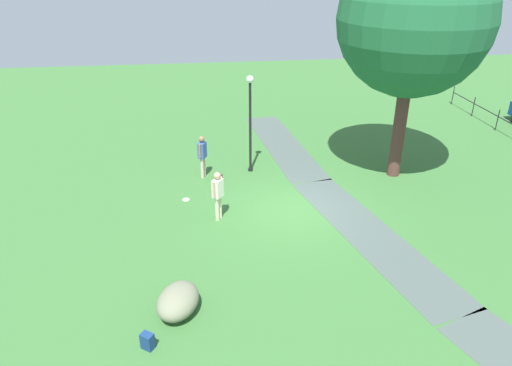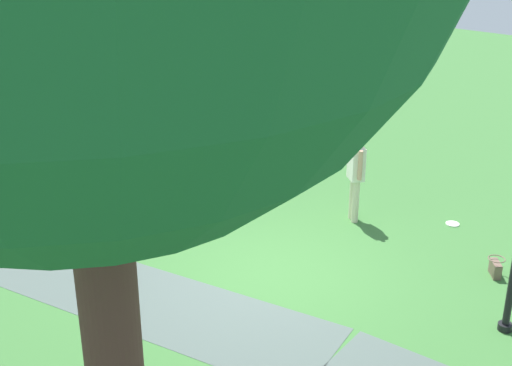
{
  "view_description": "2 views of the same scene",
  "coord_description": "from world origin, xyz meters",
  "px_view_note": "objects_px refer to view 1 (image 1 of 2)",
  "views": [
    {
      "loc": [
        13.82,
        -3.1,
        8.06
      ],
      "look_at": [
        0.47,
        -1.4,
        1.36
      ],
      "focal_mm": 32.99,
      "sensor_mm": 36.0,
      "label": 1
    },
    {
      "loc": [
        -6.34,
        7.01,
        5.43
      ],
      "look_at": [
        1.19,
        -0.95,
        0.98
      ],
      "focal_mm": 47.56,
      "sensor_mm": 36.0,
      "label": 2
    }
  ],
  "objects_px": {
    "woman_with_handbag": "(202,154)",
    "backpack_by_boulder": "(148,341)",
    "frisbee_on_grass": "(186,200)",
    "large_shade_tree": "(415,20)",
    "lamp_post": "(250,115)",
    "handbag_on_grass": "(219,177)",
    "man_near_boulder": "(218,192)",
    "lawn_boulder": "(178,301)"
  },
  "relations": [
    {
      "from": "man_near_boulder",
      "to": "large_shade_tree",
      "type": "bearing_deg",
      "value": 109.99
    },
    {
      "from": "large_shade_tree",
      "to": "frisbee_on_grass",
      "type": "bearing_deg",
      "value": -82.23
    },
    {
      "from": "large_shade_tree",
      "to": "man_near_boulder",
      "type": "xyz_separation_m",
      "value": [
        2.58,
        -7.09,
        -4.89
      ]
    },
    {
      "from": "frisbee_on_grass",
      "to": "large_shade_tree",
      "type": "bearing_deg",
      "value": 97.77
    },
    {
      "from": "lawn_boulder",
      "to": "man_near_boulder",
      "type": "distance_m",
      "value": 4.6
    },
    {
      "from": "lamp_post",
      "to": "handbag_on_grass",
      "type": "relative_size",
      "value": 10.11
    },
    {
      "from": "lawn_boulder",
      "to": "frisbee_on_grass",
      "type": "bearing_deg",
      "value": 178.71
    },
    {
      "from": "man_near_boulder",
      "to": "handbag_on_grass",
      "type": "relative_size",
      "value": 4.44
    },
    {
      "from": "frisbee_on_grass",
      "to": "lawn_boulder",
      "type": "bearing_deg",
      "value": -1.29
    },
    {
      "from": "large_shade_tree",
      "to": "backpack_by_boulder",
      "type": "distance_m",
      "value": 13.33
    },
    {
      "from": "large_shade_tree",
      "to": "man_near_boulder",
      "type": "relative_size",
      "value": 5.05
    },
    {
      "from": "handbag_on_grass",
      "to": "man_near_boulder",
      "type": "bearing_deg",
      "value": -3.12
    },
    {
      "from": "woman_with_handbag",
      "to": "backpack_by_boulder",
      "type": "bearing_deg",
      "value": -9.5
    },
    {
      "from": "backpack_by_boulder",
      "to": "lamp_post",
      "type": "bearing_deg",
      "value": 159.68
    },
    {
      "from": "woman_with_handbag",
      "to": "man_near_boulder",
      "type": "bearing_deg",
      "value": 7.28
    },
    {
      "from": "lamp_post",
      "to": "backpack_by_boulder",
      "type": "distance_m",
      "value": 9.97
    },
    {
      "from": "large_shade_tree",
      "to": "handbag_on_grass",
      "type": "xyz_separation_m",
      "value": [
        -0.29,
        -6.93,
        -5.74
      ]
    },
    {
      "from": "large_shade_tree",
      "to": "backpack_by_boulder",
      "type": "bearing_deg",
      "value": -48.11
    },
    {
      "from": "woman_with_handbag",
      "to": "frisbee_on_grass",
      "type": "height_order",
      "value": "woman_with_handbag"
    },
    {
      "from": "man_near_boulder",
      "to": "handbag_on_grass",
      "type": "xyz_separation_m",
      "value": [
        -2.87,
        0.16,
        -0.85
      ]
    },
    {
      "from": "backpack_by_boulder",
      "to": "frisbee_on_grass",
      "type": "distance_m",
      "value": 6.98
    },
    {
      "from": "man_near_boulder",
      "to": "handbag_on_grass",
      "type": "bearing_deg",
      "value": 176.88
    },
    {
      "from": "lawn_boulder",
      "to": "backpack_by_boulder",
      "type": "relative_size",
      "value": 4.03
    },
    {
      "from": "lamp_post",
      "to": "handbag_on_grass",
      "type": "height_order",
      "value": "lamp_post"
    },
    {
      "from": "handbag_on_grass",
      "to": "frisbee_on_grass",
      "type": "relative_size",
      "value": 1.55
    },
    {
      "from": "large_shade_tree",
      "to": "handbag_on_grass",
      "type": "bearing_deg",
      "value": -92.43
    },
    {
      "from": "frisbee_on_grass",
      "to": "lamp_post",
      "type": "bearing_deg",
      "value": 130.22
    },
    {
      "from": "man_near_boulder",
      "to": "backpack_by_boulder",
      "type": "bearing_deg",
      "value": -19.06
    },
    {
      "from": "man_near_boulder",
      "to": "backpack_by_boulder",
      "type": "distance_m",
      "value": 5.85
    },
    {
      "from": "handbag_on_grass",
      "to": "lamp_post",
      "type": "bearing_deg",
      "value": 120.33
    },
    {
      "from": "handbag_on_grass",
      "to": "woman_with_handbag",
      "type": "bearing_deg",
      "value": -126.65
    },
    {
      "from": "lamp_post",
      "to": "lawn_boulder",
      "type": "xyz_separation_m",
      "value": [
        8.04,
        -2.72,
        -2.02
      ]
    },
    {
      "from": "frisbee_on_grass",
      "to": "handbag_on_grass",
      "type": "bearing_deg",
      "value": 138.25
    },
    {
      "from": "man_near_boulder",
      "to": "frisbee_on_grass",
      "type": "relative_size",
      "value": 6.86
    },
    {
      "from": "woman_with_handbag",
      "to": "backpack_by_boulder",
      "type": "height_order",
      "value": "woman_with_handbag"
    },
    {
      "from": "backpack_by_boulder",
      "to": "large_shade_tree",
      "type": "bearing_deg",
      "value": 131.89
    },
    {
      "from": "man_near_boulder",
      "to": "handbag_on_grass",
      "type": "distance_m",
      "value": 3.0
    },
    {
      "from": "lamp_post",
      "to": "frisbee_on_grass",
      "type": "bearing_deg",
      "value": -49.78
    },
    {
      "from": "man_near_boulder",
      "to": "woman_with_handbag",
      "type": "bearing_deg",
      "value": -172.72
    },
    {
      "from": "large_shade_tree",
      "to": "backpack_by_boulder",
      "type": "height_order",
      "value": "large_shade_tree"
    },
    {
      "from": "lawn_boulder",
      "to": "backpack_by_boulder",
      "type": "xyz_separation_m",
      "value": [
        1.08,
        -0.66,
        -0.16
      ]
    },
    {
      "from": "lamp_post",
      "to": "lawn_boulder",
      "type": "bearing_deg",
      "value": -18.7
    }
  ]
}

